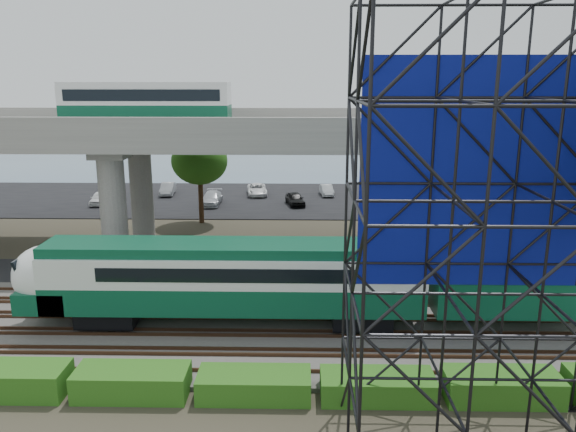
{
  "coord_description": "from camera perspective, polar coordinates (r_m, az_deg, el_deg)",
  "views": [
    {
      "loc": [
        2.81,
        -24.78,
        12.65
      ],
      "look_at": [
        2.16,
        6.0,
        5.07
      ],
      "focal_mm": 35.0,
      "sensor_mm": 36.0,
      "label": 1
    }
  ],
  "objects": [
    {
      "name": "rail_tracks",
      "position": [
        29.63,
        -4.42,
        -10.89
      ],
      "size": [
        90.0,
        9.52,
        0.16
      ],
      "color": "#472D1E",
      "rests_on": "ballast_bed"
    },
    {
      "name": "harbor_water",
      "position": [
        81.81,
        -0.78,
        4.93
      ],
      "size": [
        140.0,
        40.0,
        0.03
      ],
      "primitive_type": "cube",
      "color": "slate",
      "rests_on": "ground"
    },
    {
      "name": "parked_cars",
      "position": [
        59.64,
        -0.76,
        2.26
      ],
      "size": [
        38.7,
        9.6,
        1.32
      ],
      "color": "white",
      "rests_on": "parking_lot"
    },
    {
      "name": "service_road",
      "position": [
        37.57,
        -3.17,
        -5.81
      ],
      "size": [
        90.0,
        5.0,
        0.08
      ],
      "primitive_type": "cube",
      "color": "black",
      "rests_on": "ground"
    },
    {
      "name": "overpass",
      "position": [
        41.16,
        -3.58,
        7.61
      ],
      "size": [
        80.0,
        12.0,
        12.4
      ],
      "color": "#9E9B93",
      "rests_on": "ground"
    },
    {
      "name": "scaffold_tower",
      "position": [
        18.64,
        20.62,
        -3.2
      ],
      "size": [
        9.36,
        6.36,
        15.0
      ],
      "color": "black",
      "rests_on": "ground"
    },
    {
      "name": "ballast_bed",
      "position": [
        29.71,
        -4.42,
        -11.21
      ],
      "size": [
        90.0,
        12.0,
        0.2
      ],
      "primitive_type": "cube",
      "color": "slate",
      "rests_on": "ground"
    },
    {
      "name": "trees",
      "position": [
        42.22,
        -9.03,
        4.0
      ],
      "size": [
        40.94,
        16.94,
        7.69
      ],
      "color": "#382314",
      "rests_on": "ground"
    },
    {
      "name": "hedge_strip",
      "position": [
        23.85,
        -3.44,
        -16.66
      ],
      "size": [
        34.6,
        1.8,
        1.2
      ],
      "color": "#296116",
      "rests_on": "ground"
    },
    {
      "name": "commuter_train",
      "position": [
        28.53,
        -1.27,
        -6.2
      ],
      "size": [
        29.3,
        3.06,
        4.3
      ],
      "color": "black",
      "rests_on": "rail_tracks"
    },
    {
      "name": "ground",
      "position": [
        27.96,
        -4.81,
        -13.12
      ],
      "size": [
        140.0,
        140.0,
        0.0
      ],
      "primitive_type": "plane",
      "color": "#474233",
      "rests_on": "ground"
    },
    {
      "name": "suv",
      "position": [
        38.21,
        -8.4,
        -4.32
      ],
      "size": [
        5.95,
        3.77,
        1.53
      ],
      "primitive_type": "imported",
      "rotation": [
        0.0,
        0.0,
        1.33
      ],
      "color": "black",
      "rests_on": "service_road"
    },
    {
      "name": "parking_lot",
      "position": [
        60.18,
        -1.49,
        1.72
      ],
      "size": [
        90.0,
        18.0,
        0.08
      ],
      "primitive_type": "cube",
      "color": "black",
      "rests_on": "ground"
    }
  ]
}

